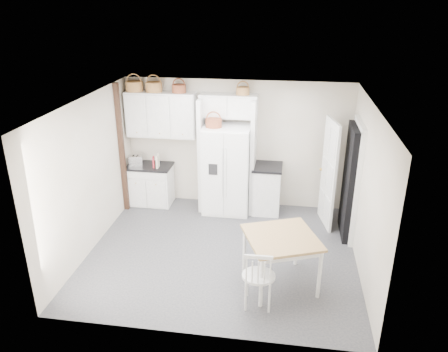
# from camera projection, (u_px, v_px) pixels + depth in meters

# --- Properties ---
(floor) EXTENTS (4.50, 4.50, 0.00)m
(floor) POSITION_uv_depth(u_px,v_px,m) (222.00, 252.00, 7.52)
(floor) COLOR #2E2E37
(floor) RESTS_ON ground
(ceiling) EXTENTS (4.50, 4.50, 0.00)m
(ceiling) POSITION_uv_depth(u_px,v_px,m) (222.00, 103.00, 6.52)
(ceiling) COLOR white
(ceiling) RESTS_ON wall_back
(wall_back) EXTENTS (4.50, 0.00, 4.50)m
(wall_back) POSITION_uv_depth(u_px,v_px,m) (237.00, 144.00, 8.84)
(wall_back) COLOR silver
(wall_back) RESTS_ON floor
(wall_left) EXTENTS (0.00, 4.00, 4.00)m
(wall_left) POSITION_uv_depth(u_px,v_px,m) (90.00, 175.00, 7.33)
(wall_left) COLOR silver
(wall_left) RESTS_ON floor
(wall_right) EXTENTS (0.00, 4.00, 4.00)m
(wall_right) POSITION_uv_depth(u_px,v_px,m) (366.00, 192.00, 6.71)
(wall_right) COLOR silver
(wall_right) RESTS_ON floor
(refrigerator) EXTENTS (0.92, 0.74, 1.78)m
(refrigerator) POSITION_uv_depth(u_px,v_px,m) (227.00, 169.00, 8.68)
(refrigerator) COLOR white
(refrigerator) RESTS_ON floor
(base_cab_left) EXTENTS (0.88, 0.56, 0.82)m
(base_cab_left) POSITION_uv_depth(u_px,v_px,m) (151.00, 185.00, 9.16)
(base_cab_left) COLOR silver
(base_cab_left) RESTS_ON floor
(base_cab_right) EXTENTS (0.54, 0.64, 0.94)m
(base_cab_right) POSITION_uv_depth(u_px,v_px,m) (267.00, 189.00, 8.80)
(base_cab_right) COLOR silver
(base_cab_right) RESTS_ON floor
(dining_table) EXTENTS (1.29, 1.29, 0.83)m
(dining_table) POSITION_uv_depth(u_px,v_px,m) (280.00, 260.00, 6.54)
(dining_table) COLOR olive
(dining_table) RESTS_ON floor
(windsor_chair) EXTENTS (0.48, 0.44, 0.96)m
(windsor_chair) POSITION_uv_depth(u_px,v_px,m) (259.00, 276.00, 6.07)
(windsor_chair) COLOR silver
(windsor_chair) RESTS_ON floor
(counter_left) EXTENTS (0.92, 0.59, 0.04)m
(counter_left) POSITION_uv_depth(u_px,v_px,m) (149.00, 166.00, 8.99)
(counter_left) COLOR black
(counter_left) RESTS_ON base_cab_left
(counter_right) EXTENTS (0.58, 0.69, 0.04)m
(counter_right) POSITION_uv_depth(u_px,v_px,m) (268.00, 167.00, 8.61)
(counter_right) COLOR black
(counter_right) RESTS_ON base_cab_right
(toaster) EXTENTS (0.32, 0.22, 0.20)m
(toaster) POSITION_uv_depth(u_px,v_px,m) (136.00, 160.00, 8.97)
(toaster) COLOR silver
(toaster) RESTS_ON counter_left
(cookbook_red) EXTENTS (0.06, 0.15, 0.22)m
(cookbook_red) POSITION_uv_depth(u_px,v_px,m) (154.00, 162.00, 8.85)
(cookbook_red) COLOR red
(cookbook_red) RESTS_ON counter_left
(cookbook_cream) EXTENTS (0.05, 0.18, 0.26)m
(cookbook_cream) POSITION_uv_depth(u_px,v_px,m) (158.00, 161.00, 8.83)
(cookbook_cream) COLOR beige
(cookbook_cream) RESTS_ON counter_left
(basket_upper_a) EXTENTS (0.34, 0.34, 0.19)m
(basket_upper_a) POSITION_uv_depth(u_px,v_px,m) (134.00, 86.00, 8.53)
(basket_upper_a) COLOR #A47A46
(basket_upper_a) RESTS_ON upper_cabinet
(basket_upper_b) EXTENTS (0.32, 0.32, 0.19)m
(basket_upper_b) POSITION_uv_depth(u_px,v_px,m) (154.00, 87.00, 8.47)
(basket_upper_b) COLOR #A47A46
(basket_upper_b) RESTS_ON upper_cabinet
(basket_upper_c) EXTENTS (0.27, 0.27, 0.16)m
(basket_upper_c) POSITION_uv_depth(u_px,v_px,m) (179.00, 89.00, 8.41)
(basket_upper_c) COLOR brown
(basket_upper_c) RESTS_ON upper_cabinet
(basket_bridge_b) EXTENTS (0.25, 0.25, 0.14)m
(basket_bridge_b) POSITION_uv_depth(u_px,v_px,m) (243.00, 91.00, 8.24)
(basket_bridge_b) COLOR #A47A46
(basket_bridge_b) RESTS_ON bridge_cabinet
(basket_fridge_a) EXTENTS (0.31, 0.31, 0.16)m
(basket_fridge_a) POSITION_uv_depth(u_px,v_px,m) (214.00, 123.00, 8.25)
(basket_fridge_a) COLOR brown
(basket_fridge_a) RESTS_ON refrigerator
(upper_cabinet) EXTENTS (1.40, 0.34, 0.90)m
(upper_cabinet) POSITION_uv_depth(u_px,v_px,m) (161.00, 115.00, 8.67)
(upper_cabinet) COLOR silver
(upper_cabinet) RESTS_ON wall_back
(bridge_cabinet) EXTENTS (1.12, 0.34, 0.45)m
(bridge_cabinet) POSITION_uv_depth(u_px,v_px,m) (229.00, 106.00, 8.39)
(bridge_cabinet) COLOR silver
(bridge_cabinet) RESTS_ON wall_back
(fridge_panel_left) EXTENTS (0.08, 0.60, 2.30)m
(fridge_panel_left) POSITION_uv_depth(u_px,v_px,m) (202.00, 154.00, 8.72)
(fridge_panel_left) COLOR silver
(fridge_panel_left) RESTS_ON floor
(fridge_panel_right) EXTENTS (0.08, 0.60, 2.30)m
(fridge_panel_right) POSITION_uv_depth(u_px,v_px,m) (253.00, 157.00, 8.58)
(fridge_panel_right) COLOR silver
(fridge_panel_right) RESTS_ON floor
(trim_post) EXTENTS (0.09, 0.09, 2.60)m
(trim_post) POSITION_uv_depth(u_px,v_px,m) (122.00, 149.00, 8.55)
(trim_post) COLOR black
(trim_post) RESTS_ON floor
(doorway_void) EXTENTS (0.18, 0.85, 2.05)m
(doorway_void) POSITION_uv_depth(u_px,v_px,m) (351.00, 182.00, 7.74)
(doorway_void) COLOR black
(doorway_void) RESTS_ON floor
(door_slab) EXTENTS (0.21, 0.79, 2.05)m
(door_slab) POSITION_uv_depth(u_px,v_px,m) (329.00, 174.00, 8.09)
(door_slab) COLOR white
(door_slab) RESTS_ON floor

